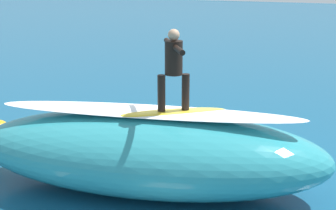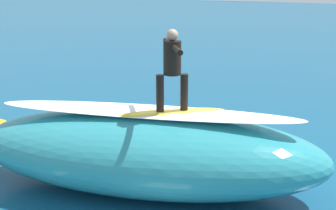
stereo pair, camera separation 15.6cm
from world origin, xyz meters
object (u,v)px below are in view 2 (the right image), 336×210
Objects in this scene: surfer_riding at (172,64)px; surfer_paddling at (169,122)px; surfboard_paddling at (165,128)px; surfboard_riding at (172,113)px.

surfer_paddling is at bearing -99.55° from surfer_riding.
surfer_riding is 0.77× the size of surfboard_paddling.
surfer_riding is 4.94m from surfboard_paddling.
surfboard_paddling is (1.83, -3.64, -1.77)m from surfboard_riding.
surfer_riding is at bearing 65.13° from surfer_paddling.
surfboard_riding is 1.34× the size of surfer_riding.
surfboard_paddling is at bearing 0.00° from surfer_paddling.
surfboard_riding reaches higher than surfer_paddling.
surfboard_riding is 1.02m from surfer_riding.
surfboard_riding is at bearing 66.90° from surfboard_paddling.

